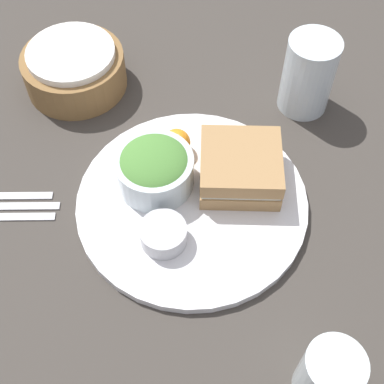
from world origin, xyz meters
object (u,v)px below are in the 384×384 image
Objects in this scene: salad_bowl at (154,168)px; water_glass at (328,375)px; plate at (192,203)px; dressing_cup at (163,234)px; sandwich at (240,168)px; drink_glass at (308,75)px; spoon at (0,196)px; bread_basket at (74,69)px.

salad_bowl is 0.35m from water_glass.
dressing_cup is (-0.06, -0.05, 0.02)m from plate.
salad_bowl reaches higher than dressing_cup.
water_glass is (-0.02, -0.30, 0.00)m from sandwich.
drink_glass is at bearing 66.40° from water_glass.
water_glass is at bearing 147.45° from spoon.
salad_bowl is (-0.12, 0.04, 0.01)m from sandwich.
plate is 2.57× the size of drink_glass.
dressing_cup is at bearing -101.17° from salad_bowl.
sandwich is 0.95× the size of spoon.
plate is 2.96× the size of salad_bowl.
spoon is (-0.22, 0.06, -0.04)m from salad_bowl.
bread_basket reaches higher than spoon.
sandwich is 2.28× the size of dressing_cup.
drink_glass is at bearing 35.72° from sandwich.
plate is at bearing 176.34° from spoon.
drink_glass is 0.38m from bread_basket.
bread_basket is at bearing 103.78° from salad_bowl.
plate is 2.15× the size of spoon.
salad_bowl is (-0.04, 0.05, 0.04)m from plate.
drink_glass reaches higher than dressing_cup.
water_glass reaches higher than plate.
salad_bowl is 0.23m from spoon.
drink_glass is at bearing 30.57° from dressing_cup.
drink_glass reaches higher than sandwich.
sandwich is at bearing -58.21° from bread_basket.
dressing_cup is 0.27m from water_glass.
drink_glass is 0.50m from spoon.
plate is at bearing -151.92° from drink_glass.
sandwich is 0.35m from spoon.
drink_glass reaches higher than spoon.
drink_glass is at bearing -158.74° from spoon.
drink_glass is (0.28, 0.08, 0.02)m from salad_bowl.
water_glass is at bearing -64.80° from dressing_cup.
salad_bowl is at bearing 162.39° from sandwich.
bread_basket is at bearing 121.79° from sandwich.
drink_glass is at bearing -26.54° from bread_basket.
water_glass is (0.06, -0.29, 0.04)m from plate.
salad_bowl is 1.75× the size of dressing_cup.
bread_basket is (-0.34, 0.17, -0.03)m from drink_glass.
plate reaches higher than spoon.
spoon is 1.67× the size of water_glass.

